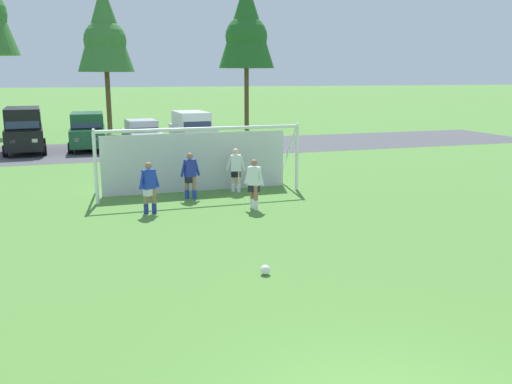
# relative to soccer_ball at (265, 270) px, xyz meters

# --- Properties ---
(ground_plane) EXTENTS (400.00, 400.00, 0.00)m
(ground_plane) POSITION_rel_soccer_ball_xyz_m (-0.30, 9.49, -0.11)
(ground_plane) COLOR #518438
(parking_lot_strip) EXTENTS (52.00, 8.40, 0.01)m
(parking_lot_strip) POSITION_rel_soccer_ball_xyz_m (-0.30, 21.73, -0.11)
(parking_lot_strip) COLOR #4C4C51
(parking_lot_strip) RESTS_ON ground
(soccer_ball) EXTENTS (0.22, 0.22, 0.22)m
(soccer_ball) POSITION_rel_soccer_ball_xyz_m (0.00, 0.00, 0.00)
(soccer_ball) COLOR white
(soccer_ball) RESTS_ON ground
(soccer_goal) EXTENTS (7.44, 1.97, 2.57)m
(soccer_goal) POSITION_rel_soccer_ball_xyz_m (0.40, 8.92, 1.18)
(soccer_goal) COLOR white
(soccer_goal) RESTS_ON ground
(player_striker_near) EXTENTS (0.75, 0.33, 1.64)m
(player_striker_near) POSITION_rel_soccer_ball_xyz_m (-0.08, 7.91, 0.71)
(player_striker_near) COLOR #936B4C
(player_striker_near) RESTS_ON ground
(player_defender_far) EXTENTS (0.57, 0.59, 1.64)m
(player_defender_far) POSITION_rel_soccer_ball_xyz_m (1.59, 5.76, 0.71)
(player_defender_far) COLOR #936B4C
(player_defender_far) RESTS_ON ground
(player_winger_left) EXTENTS (0.72, 0.31, 1.64)m
(player_winger_left) POSITION_rel_soccer_ball_xyz_m (1.75, 8.49, 0.71)
(player_winger_left) COLOR beige
(player_winger_left) RESTS_ON ground
(player_winger_right) EXTENTS (0.71, 0.40, 1.64)m
(player_winger_right) POSITION_rel_soccer_ball_xyz_m (-1.72, 6.24, 0.71)
(player_winger_right) COLOR #936B4C
(player_winger_right) RESTS_ON ground
(parked_car_slot_far_left) EXTENTS (2.43, 4.92, 2.52)m
(parked_car_slot_far_left) POSITION_rel_soccer_ball_xyz_m (-6.70, 22.44, 1.23)
(parked_car_slot_far_left) COLOR black
(parked_car_slot_far_left) RESTS_ON ground
(parked_car_slot_left) EXTENTS (2.29, 4.68, 2.16)m
(parked_car_slot_left) POSITION_rel_soccer_ball_xyz_m (-3.25, 22.58, 1.00)
(parked_car_slot_left) COLOR #194C2D
(parked_car_slot_left) RESTS_ON ground
(parked_car_slot_center_left) EXTENTS (2.26, 4.32, 1.72)m
(parked_car_slot_center_left) POSITION_rel_soccer_ball_xyz_m (-0.21, 21.96, 0.77)
(parked_car_slot_center_left) COLOR #B2B2BC
(parked_car_slot_center_left) RESTS_ON ground
(parked_car_slot_center) EXTENTS (2.31, 4.69, 2.16)m
(parked_car_slot_center) POSITION_rel_soccer_ball_xyz_m (2.74, 21.64, 1.00)
(parked_car_slot_center) COLOR silver
(parked_car_slot_center) RESTS_ON ground
(tree_mid_left) EXTENTS (4.10, 4.10, 10.94)m
(tree_mid_left) POSITION_rel_soccer_ball_xyz_m (-1.53, 31.89, 7.41)
(tree_mid_left) COLOR brown
(tree_mid_left) RESTS_ON ground
(tree_center_back) EXTENTS (4.39, 4.39, 11.70)m
(tree_center_back) POSITION_rel_soccer_ball_xyz_m (9.17, 31.34, 7.94)
(tree_center_back) COLOR brown
(tree_center_back) RESTS_ON ground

